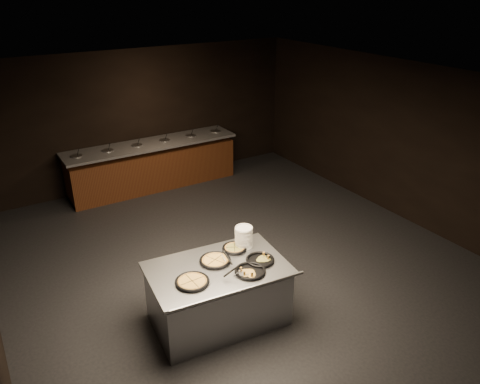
% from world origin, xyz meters
% --- Properties ---
extents(room, '(7.02, 8.02, 2.92)m').
position_xyz_m(room, '(0.00, 0.00, 1.45)').
color(room, black).
rests_on(room, ground).
extents(salad_bar, '(3.70, 0.83, 1.18)m').
position_xyz_m(salad_bar, '(0.00, 3.56, 0.44)').
color(salad_bar, '#592F14').
rests_on(salad_bar, ground).
extents(serving_counter, '(1.86, 1.30, 0.84)m').
position_xyz_m(serving_counter, '(-0.96, -1.04, 0.40)').
color(serving_counter, '#AFB2B6').
rests_on(serving_counter, ground).
extents(plate_stack, '(0.24, 0.24, 0.29)m').
position_xyz_m(plate_stack, '(-0.40, -0.77, 0.98)').
color(plate_stack, white).
rests_on(plate_stack, serving_counter).
extents(pan_veggie_whole, '(0.42, 0.42, 0.04)m').
position_xyz_m(pan_veggie_whole, '(-1.38, -1.17, 0.86)').
color(pan_veggie_whole, black).
rests_on(pan_veggie_whole, serving_counter).
extents(pan_cheese_whole, '(0.41, 0.41, 0.04)m').
position_xyz_m(pan_cheese_whole, '(-0.92, -0.90, 0.86)').
color(pan_cheese_whole, black).
rests_on(pan_cheese_whole, serving_counter).
extents(pan_cheese_slices_a, '(0.34, 0.34, 0.04)m').
position_xyz_m(pan_cheese_slices_a, '(-0.55, -0.78, 0.86)').
color(pan_cheese_slices_a, black).
rests_on(pan_cheese_slices_a, serving_counter).
extents(pan_cheese_slices_b, '(0.40, 0.40, 0.04)m').
position_xyz_m(pan_cheese_slices_b, '(-0.66, -1.35, 0.86)').
color(pan_cheese_slices_b, black).
rests_on(pan_cheese_slices_b, serving_counter).
extents(pan_veggie_slices, '(0.37, 0.37, 0.04)m').
position_xyz_m(pan_veggie_slices, '(-0.41, -1.20, 0.86)').
color(pan_veggie_slices, black).
rests_on(pan_veggie_slices, serving_counter).
extents(server_left, '(0.11, 0.33, 0.16)m').
position_xyz_m(server_left, '(-0.82, -1.00, 0.92)').
color(server_left, '#AFB2B6').
rests_on(server_left, serving_counter).
extents(server_right, '(0.34, 0.11, 0.16)m').
position_xyz_m(server_right, '(-0.88, -1.34, 0.92)').
color(server_right, '#AFB2B6').
rests_on(server_right, serving_counter).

